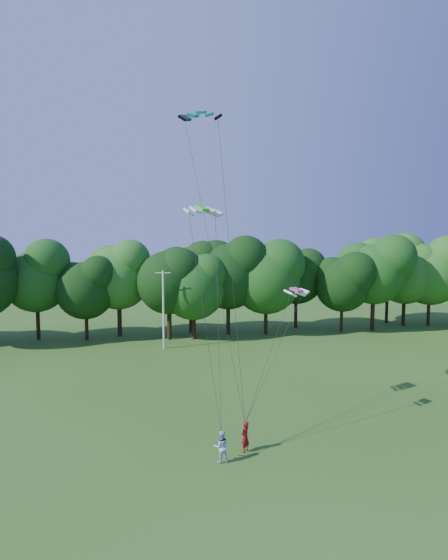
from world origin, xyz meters
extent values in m
plane|color=#2A5517|center=(0.00, 0.00, 0.00)|extent=(160.00, 160.00, 0.00)
cylinder|color=silver|center=(-2.37, 28.99, 4.43)|extent=(0.22, 0.22, 8.86)
cube|color=silver|center=(-2.37, 28.99, 8.64)|extent=(1.74, 0.49, 0.08)
imported|color=maroon|center=(0.81, 3.61, 0.90)|extent=(0.78, 0.77, 1.81)
imported|color=#AECDF1|center=(-0.76, 2.72, 0.88)|extent=(0.87, 0.68, 1.76)
cube|color=#04837F|center=(-0.91, 8.75, 20.49)|extent=(2.95, 1.96, 0.54)
cube|color=#38D21F|center=(-0.98, 7.97, 14.31)|extent=(2.65, 1.84, 0.51)
cube|color=#DC3D8C|center=(4.71, 5.95, 9.12)|extent=(1.77, 1.37, 0.28)
cylinder|color=black|center=(1.74, 37.18, 2.24)|extent=(0.48, 0.48, 4.48)
ellipsoid|color=black|center=(1.74, 37.18, 8.15)|extent=(8.97, 8.97, 9.78)
cylinder|color=#302113|center=(32.35, 35.88, 2.18)|extent=(0.52, 0.52, 4.35)
ellipsoid|color=#285B1B|center=(32.35, 35.88, 7.91)|extent=(8.71, 8.71, 9.50)
camera|label=1|loc=(-5.12, -20.04, 12.22)|focal=28.00mm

